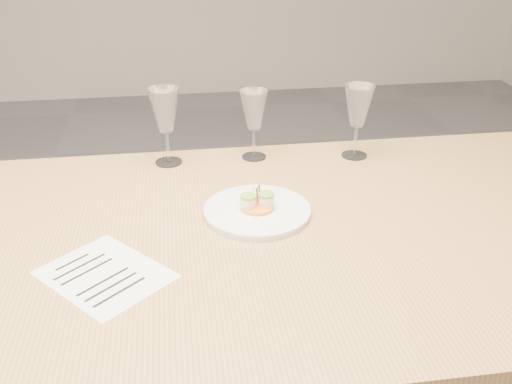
{
  "coord_description": "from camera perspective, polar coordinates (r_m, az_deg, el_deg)",
  "views": [
    {
      "loc": [
        0.11,
        -1.12,
        1.43
      ],
      "look_at": [
        0.29,
        0.1,
        0.8
      ],
      "focal_mm": 40.0,
      "sensor_mm": 36.0,
      "label": 1
    }
  ],
  "objects": [
    {
      "name": "dining_table",
      "position": [
        1.35,
        -11.58,
        -7.09
      ],
      "size": [
        2.4,
        1.0,
        0.75
      ],
      "color": "tan",
      "rests_on": "ground"
    },
    {
      "name": "dinner_plate",
      "position": [
        1.38,
        0.14,
        -1.8
      ],
      "size": [
        0.26,
        0.26,
        0.07
      ],
      "rotation": [
        0.0,
        0.0,
        0.43
      ],
      "color": "white",
      "rests_on": "dining_table"
    },
    {
      "name": "recipe_sheet",
      "position": [
        1.21,
        -14.89,
        -7.99
      ],
      "size": [
        0.31,
        0.31,
        0.0
      ],
      "rotation": [
        0.0,
        0.0,
        0.72
      ],
      "color": "white",
      "rests_on": "dining_table"
    },
    {
      "name": "wine_glass_1",
      "position": [
        1.62,
        -9.1,
        7.94
      ],
      "size": [
        0.09,
        0.09,
        0.22
      ],
      "color": "white",
      "rests_on": "dining_table"
    },
    {
      "name": "wine_glass_2",
      "position": [
        1.64,
        -0.22,
        8.06
      ],
      "size": [
        0.08,
        0.08,
        0.2
      ],
      "color": "white",
      "rests_on": "dining_table"
    },
    {
      "name": "wine_glass_3",
      "position": [
        1.68,
        10.19,
        8.33
      ],
      "size": [
        0.09,
        0.09,
        0.22
      ],
      "color": "white",
      "rests_on": "dining_table"
    }
  ]
}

